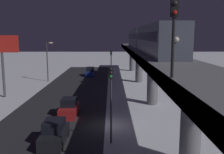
% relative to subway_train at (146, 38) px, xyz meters
% --- Properties ---
extents(ground_plane, '(240.00, 240.00, 0.00)m').
position_rel_subway_train_xyz_m(ground_plane, '(5.88, 15.02, -8.43)').
color(ground_plane, white).
extents(avenue_asphalt, '(11.00, 96.59, 0.01)m').
position_rel_subway_train_xyz_m(avenue_asphalt, '(11.46, 15.02, -8.43)').
color(avenue_asphalt, '#28282D').
rests_on(avenue_asphalt, ground_plane).
extents(elevated_railway, '(5.00, 96.59, 6.65)m').
position_rel_subway_train_xyz_m(elevated_railway, '(0.09, 15.02, -2.66)').
color(elevated_railway, slate).
rests_on(elevated_railway, ground_plane).
extents(subway_train, '(2.94, 36.87, 3.40)m').
position_rel_subway_train_xyz_m(subway_train, '(0.00, 0.00, 0.00)').
color(subway_train, '#4C5160').
rests_on(subway_train, elevated_railway).
extents(rail_signal, '(0.36, 0.41, 4.00)m').
position_rel_subway_train_xyz_m(rail_signal, '(2.16, 26.22, 0.95)').
color(rail_signal, black).
rests_on(rail_signal, elevated_railway).
extents(sedan_black, '(1.91, 4.37, 1.97)m').
position_rel_subway_train_xyz_m(sedan_black, '(10.06, 19.28, -7.65)').
color(sedan_black, black).
rests_on(sedan_black, ground_plane).
extents(sedan_red, '(1.80, 4.21, 1.97)m').
position_rel_subway_train_xyz_m(sedan_red, '(10.06, 11.76, -7.63)').
color(sedan_red, '#A51E1E').
rests_on(sedan_red, ground_plane).
extents(sedan_blue, '(1.80, 4.15, 1.97)m').
position_rel_subway_train_xyz_m(sedan_blue, '(10.06, -17.03, -7.63)').
color(sedan_blue, navy).
rests_on(sedan_blue, ground_plane).
extents(traffic_light_near, '(0.32, 0.44, 6.40)m').
position_rel_subway_train_xyz_m(traffic_light_near, '(5.36, 19.33, -4.23)').
color(traffic_light_near, '#2D2D2D').
rests_on(traffic_light_near, ground_plane).
extents(traffic_light_mid, '(0.32, 0.44, 6.40)m').
position_rel_subway_train_xyz_m(traffic_light_mid, '(5.36, -5.16, -4.23)').
color(traffic_light_mid, '#2D2D2D').
rests_on(traffic_light_mid, ground_plane).
extents(commercial_billboard, '(4.80, 0.36, 8.90)m').
position_rel_subway_train_xyz_m(commercial_billboard, '(20.90, 3.01, -1.60)').
color(commercial_billboard, '#4C4C51').
rests_on(commercial_billboard, ground_plane).
extents(street_lamp_far, '(1.35, 0.44, 7.65)m').
position_rel_subway_train_xyz_m(street_lamp_far, '(17.53, -9.98, -3.62)').
color(street_lamp_far, '#38383D').
rests_on(street_lamp_far, ground_plane).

